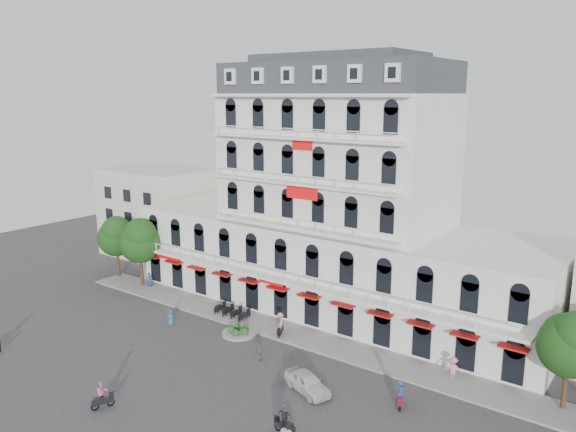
# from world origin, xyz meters

# --- Properties ---
(ground) EXTENTS (120.00, 120.00, 0.00)m
(ground) POSITION_xyz_m (0.00, 0.00, 0.00)
(ground) COLOR #38383A
(ground) RESTS_ON ground
(sidewalk) EXTENTS (53.00, 4.00, 0.16)m
(sidewalk) POSITION_xyz_m (0.00, 9.00, 0.08)
(sidewalk) COLOR gray
(sidewalk) RESTS_ON ground
(main_building) EXTENTS (45.00, 15.00, 25.80)m
(main_building) POSITION_xyz_m (0.00, 18.00, 9.96)
(main_building) COLOR silver
(main_building) RESTS_ON ground
(flank_building_west) EXTENTS (14.00, 10.00, 12.00)m
(flank_building_west) POSITION_xyz_m (-30.00, 20.00, 6.00)
(flank_building_west) COLOR beige
(flank_building_west) RESTS_ON ground
(traffic_island) EXTENTS (3.20, 3.20, 1.60)m
(traffic_island) POSITION_xyz_m (-3.00, 6.00, 0.26)
(traffic_island) COLOR gray
(traffic_island) RESTS_ON ground
(parked_scooter_row) EXTENTS (4.40, 1.80, 1.10)m
(parked_scooter_row) POSITION_xyz_m (-6.35, 8.80, 0.00)
(parked_scooter_row) COLOR black
(parked_scooter_row) RESTS_ON ground
(tree_west_outer) EXTENTS (4.50, 4.48, 7.76)m
(tree_west_outer) POSITION_xyz_m (-25.95, 9.98, 5.35)
(tree_west_outer) COLOR #382314
(tree_west_outer) RESTS_ON ground
(tree_west_inner) EXTENTS (4.76, 4.76, 8.25)m
(tree_west_inner) POSITION_xyz_m (-20.95, 9.48, 5.68)
(tree_west_inner) COLOR #382314
(tree_west_inner) RESTS_ON ground
(tree_east_inner) EXTENTS (4.40, 4.37, 7.57)m
(tree_east_inner) POSITION_xyz_m (24.05, 9.98, 5.21)
(tree_east_inner) COLOR #382314
(tree_east_inner) RESTS_ON ground
(parked_car) EXTENTS (4.69, 3.15, 1.48)m
(parked_car) POSITION_xyz_m (7.95, 1.31, 0.74)
(parked_car) COLOR silver
(parked_car) RESTS_ON ground
(rider_southwest) EXTENTS (0.86, 1.63, 2.11)m
(rider_southwest) POSITION_xyz_m (-2.50, -9.25, 1.07)
(rider_southwest) COLOR black
(rider_southwest) RESTS_ON ground
(rider_east) EXTENTS (0.98, 1.58, 2.08)m
(rider_east) POSITION_xyz_m (14.49, 3.50, 1.02)
(rider_east) COLOR maroon
(rider_east) RESTS_ON ground
(rider_northeast) EXTENTS (1.70, 0.43, 2.18)m
(rider_northeast) POSITION_xyz_m (9.80, -4.03, 1.08)
(rider_northeast) COLOR black
(rider_northeast) RESTS_ON ground
(rider_center) EXTENTS (1.13, 1.58, 2.31)m
(rider_center) POSITION_xyz_m (0.34, 8.01, 1.23)
(rider_center) COLOR black
(rider_center) RESTS_ON ground
(pedestrian_left) EXTENTS (0.85, 0.66, 1.54)m
(pedestrian_left) POSITION_xyz_m (-9.82, 3.76, 0.77)
(pedestrian_left) COLOR #2B6182
(pedestrian_left) RESTS_ON ground
(pedestrian_mid) EXTENTS (0.97, 0.68, 1.53)m
(pedestrian_mid) POSITION_xyz_m (1.87, 3.03, 0.76)
(pedestrian_mid) COLOR slate
(pedestrian_mid) RESTS_ON ground
(pedestrian_right) EXTENTS (1.42, 1.11, 1.93)m
(pedestrian_right) POSITION_xyz_m (16.16, 9.50, 0.97)
(pedestrian_right) COLOR pink
(pedestrian_right) RESTS_ON ground
(pedestrian_far) EXTENTS (0.82, 0.78, 1.88)m
(pedestrian_far) POSITION_xyz_m (-19.70, 9.50, 0.94)
(pedestrian_far) COLOR navy
(pedestrian_far) RESTS_ON ground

